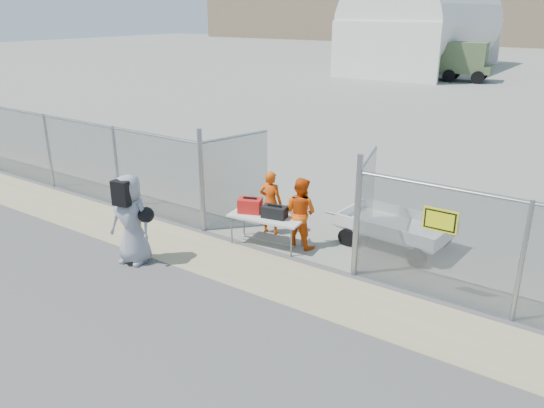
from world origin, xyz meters
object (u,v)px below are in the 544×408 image
Objects in this scene: folding_table at (266,231)px; utility_trailer at (395,230)px; security_worker_left at (271,203)px; visitor at (131,219)px; security_worker_right at (300,212)px.

utility_trailer reaches higher than folding_table.
utility_trailer is at bearing -171.21° from security_worker_left.
folding_table is 0.83m from security_worker_left.
folding_table is 2.97m from visitor.
folding_table is 0.87× the size of visitor.
visitor reaches higher than utility_trailer.
security_worker_left is 3.26m from visitor.
visitor is (-1.84, -2.25, 0.60)m from folding_table.
security_worker_left is 0.50× the size of utility_trailer.
utility_trailer is (2.72, 0.98, -0.40)m from security_worker_left.
security_worker_left is at bearing -155.71° from utility_trailer.
security_worker_right is 3.64m from visitor.
visitor is (-2.47, -2.66, 0.16)m from security_worker_right.
utility_trailer is (2.40, 1.62, 0.02)m from folding_table.
security_worker_right reaches higher than utility_trailer.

